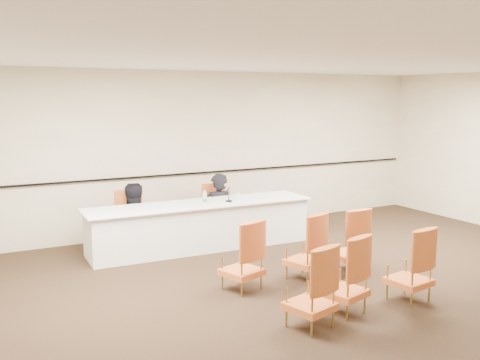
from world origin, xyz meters
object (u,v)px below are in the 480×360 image
Objects in this scene: panel_table at (201,226)px; aud_chair_back_right at (409,264)px; aud_chair_front_right at (349,240)px; aud_chair_front_mid at (305,246)px; coffee_cup at (238,197)px; aud_chair_back_mid at (344,274)px; drinking_glass at (214,200)px; panelist_main_chair at (218,211)px; water_bottle at (205,197)px; panelist_main at (218,218)px; aud_chair_front_left at (242,255)px; aud_chair_back_left at (310,286)px; panelist_second at (132,231)px; panelist_second_chair at (132,220)px; microphone at (229,193)px.

aud_chair_back_right is (1.34, -3.38, 0.09)m from panel_table.
aud_chair_front_right is at bearing 78.67° from aud_chair_back_right.
aud_chair_front_mid and aud_chair_back_right have the same top height.
aud_chair_back_mid reaches higher than coffee_cup.
drinking_glass is at bearing 85.00° from aud_chair_front_mid.
water_bottle reaches higher than panelist_main_chair.
aud_chair_front_right is at bearing 109.73° from panelist_main.
aud_chair_front_mid is at bearing -19.00° from aud_chair_front_left.
panelist_main is at bearing 73.99° from aud_chair_front_mid.
panelist_main is 3.85m from aud_chair_back_mid.
panel_table is 2.22m from aud_chair_front_mid.
drinking_glass is 3.41m from aud_chair_back_left.
aud_chair_front_right reaches higher than drinking_glass.
panelist_main_chair is 4.08m from aud_chair_back_left.
panelist_main_chair is at bearing 63.80° from aud_chair_back_left.
water_bottle is 1.79× the size of coffee_cup.
aud_chair_front_left and aud_chair_front_right have the same top height.
panelist_second_chair is (0.00, 0.00, 0.20)m from panelist_second.
aud_chair_back_left is at bearing -142.76° from aud_chair_front_right.
water_bottle is 2.49m from aud_chair_front_right.
aud_chair_back_mid is (1.38, -3.89, 0.20)m from panelist_second.
aud_chair_front_mid is (-0.01, -2.03, -0.36)m from coffee_cup.
aud_chair_back_right is at bearing -66.64° from panel_table.
panelist_main is 1.00m from water_bottle.
panelist_main_chair is at bearing 104.81° from aud_chair_front_right.
panelist_main_chair is 2.67m from aud_chair_front_mid.
aud_chair_back_left is at bearing -104.61° from coffee_cup.
panelist_main_chair and aud_chair_front_mid have the same top height.
panelist_main is 1.59m from panelist_second.
panelist_second_chair is 1.31m from water_bottle.
aud_chair_back_left is (0.78, -4.05, 0.20)m from panelist_second.
panelist_main_chair is 1.60m from panelist_second.
aud_chair_back_mid is at bearing -76.70° from aud_chair_front_left.
panelist_main is 1.72× the size of aud_chair_front_mid.
panelist_main is 0.13m from panelist_main_chair.
microphone is 2.17m from aud_chair_front_left.
panel_table is at bearing 71.58° from aud_chair_back_left.
drinking_glass is at bearing 144.26° from panelist_second.
panelist_main reaches higher than drinking_glass.
panelist_second is 1.76m from microphone.
panelist_second is 1.72× the size of aud_chair_front_right.
panelist_second_chair is (-1.59, 0.05, 0.13)m from panelist_main.
panelist_main_chair and aud_chair_back_mid have the same top height.
aud_chair_front_right is (0.74, -2.05, -0.36)m from coffee_cup.
panelist_main is at bearing -178.22° from panelist_main_chair.
microphone reaches higher than panelist_second_chair.
panelist_second is at bearing 157.68° from coffee_cup.
panel_table is 4.04× the size of panelist_main_chair.
aud_chair_back_left is at bearing -99.58° from panelist_main_chair.
panelist_second reaches higher than aud_chair_front_left.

